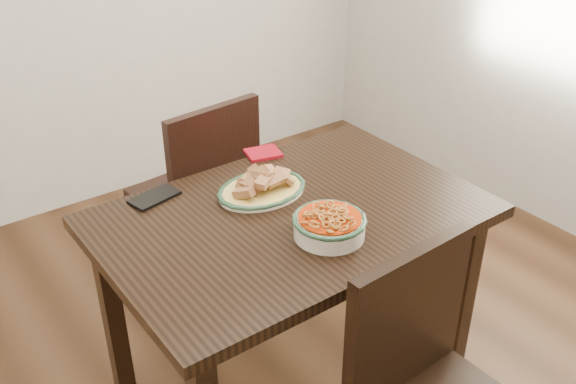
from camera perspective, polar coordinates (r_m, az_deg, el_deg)
floor at (r=2.49m, az=0.14°, el=-16.67°), size 3.50×3.50×0.00m
dining_table at (r=2.07m, az=0.33°, el=-4.04°), size 1.19×0.79×0.75m
chair_far at (r=2.68m, az=-7.64°, el=0.35°), size 0.46×0.46×0.89m
fish_plate at (r=2.10m, az=-2.36°, el=0.97°), size 0.30×0.24×0.11m
noodle_bowl at (r=1.88m, az=3.71°, el=-2.79°), size 0.22×0.22×0.08m
smartphone at (r=2.13m, az=-11.79°, el=-0.45°), size 0.17×0.12×0.01m
napkin at (r=2.37m, az=-2.24°, el=3.48°), size 0.14×0.13×0.01m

